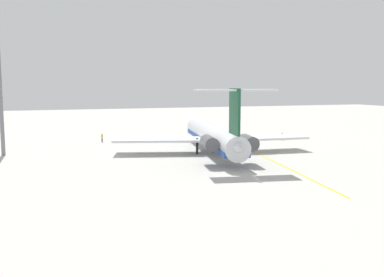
{
  "coord_description": "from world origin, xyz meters",
  "views": [
    {
      "loc": [
        -74.85,
        39.09,
        12.54
      ],
      "look_at": [
        -0.62,
        13.06,
        2.81
      ],
      "focal_mm": 41.13,
      "sensor_mm": 36.0,
      "label": 1
    }
  ],
  "objects": [
    {
      "name": "taxiway_centreline",
      "position": [
        -0.62,
        1.03,
        0.0
      ],
      "size": [
        70.87,
        12.27,
        0.01
      ],
      "primitive_type": "cube",
      "rotation": [
        0.0,
        0.0,
        -0.17
      ],
      "color": "gold",
      "rests_on": "ground"
    },
    {
      "name": "safety_cone_nose",
      "position": [
        17.8,
        -6.8,
        0.28
      ],
      "size": [
        0.4,
        0.4,
        0.55
      ],
      "primitive_type": "cone",
      "color": "#EA590F",
      "rests_on": "ground"
    },
    {
      "name": "ground_crew_near_nose",
      "position": [
        10.96,
        -12.53,
        1.1
      ],
      "size": [
        0.28,
        0.44,
        1.74
      ],
      "rotation": [
        0.0,
        0.0,
        6.25
      ],
      "color": "black",
      "rests_on": "ground"
    },
    {
      "name": "main_jetliner",
      "position": [
        -1.75,
        9.26,
        3.26
      ],
      "size": [
        40.92,
        36.37,
        11.96
      ],
      "rotation": [
        0.0,
        0.0,
        -0.18
      ],
      "color": "silver",
      "rests_on": "ground"
    },
    {
      "name": "ground",
      "position": [
        0.0,
        0.0,
        0.0
      ],
      "size": [
        301.62,
        301.62,
        0.0
      ],
      "primitive_type": "plane",
      "color": "#B7B5AD"
    },
    {
      "name": "ground_crew_near_tail",
      "position": [
        21.54,
        26.14,
        1.16
      ],
      "size": [
        0.29,
        0.43,
        1.83
      ],
      "rotation": [
        0.0,
        0.0,
        5.83
      ],
      "color": "black",
      "rests_on": "ground"
    },
    {
      "name": "light_mast",
      "position": [
        9.1,
        45.21,
        12.39
      ],
      "size": [
        4.0,
        0.7,
        22.4
      ],
      "color": "slate",
      "rests_on": "ground"
    }
  ]
}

